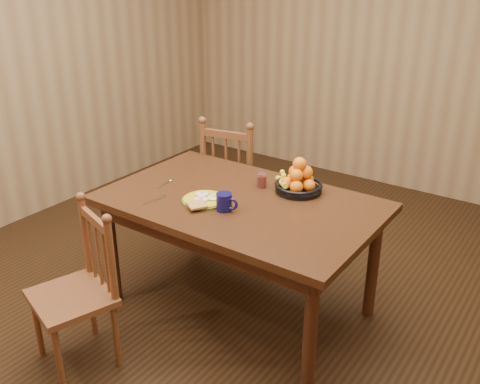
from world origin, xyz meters
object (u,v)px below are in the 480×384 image
Objects in this scene: dining_table at (240,213)px; chair_far at (235,183)px; breakfast_plate at (204,200)px; fruit_bowl at (298,182)px; chair_near at (78,292)px; coffee_mug at (225,202)px.

chair_far reaches higher than dining_table.
fruit_bowl is at bearing 49.86° from breakfast_plate.
chair_near is 0.92m from coffee_mug.
chair_near is at bearing -109.90° from breakfast_plate.
fruit_bowl reaches higher than breakfast_plate.
dining_table is 5.20× the size of breakfast_plate.
dining_table is 0.91m from chair_far.
breakfast_plate is 0.17m from coffee_mug.
breakfast_plate is at bearing 103.52° from chair_far.
dining_table is 1.61× the size of chair_far.
breakfast_plate is (0.39, -0.85, 0.28)m from chair_far.
fruit_bowl is (0.64, 1.18, 0.38)m from chair_near.
chair_near is 2.75× the size of fruit_bowl.
dining_table is at bearing -125.51° from fruit_bowl.
dining_table is 1.80× the size of chair_near.
chair_far is 7.43× the size of coffee_mug.
coffee_mug is (0.01, -0.16, 0.14)m from dining_table.
chair_far is at bearing 112.16° from chair_near.
fruit_bowl is (0.20, 0.47, 0.01)m from coffee_mug.
fruit_bowl is (0.37, 0.44, 0.05)m from breakfast_plate.
coffee_mug is at bearing -8.10° from breakfast_plate.
coffee_mug is at bearing 111.47° from chair_far.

